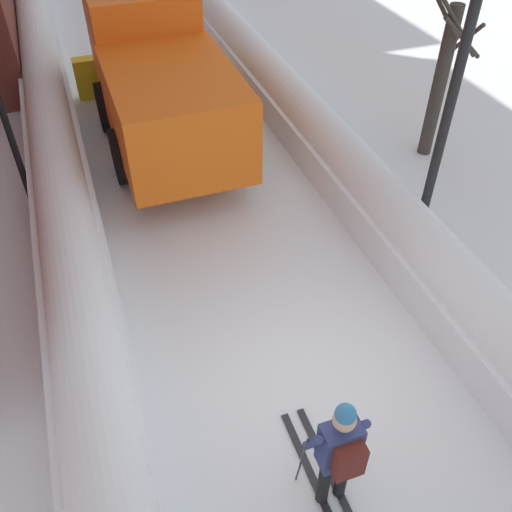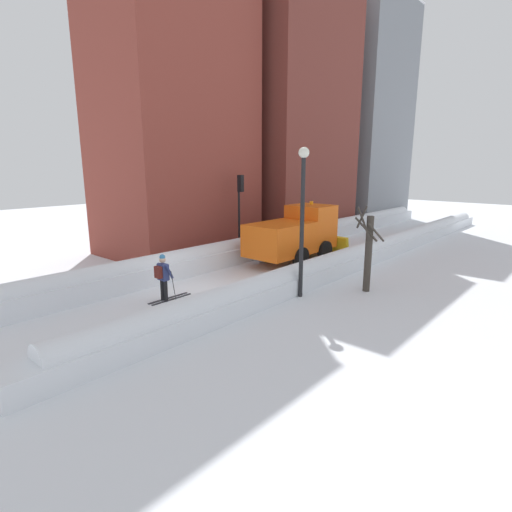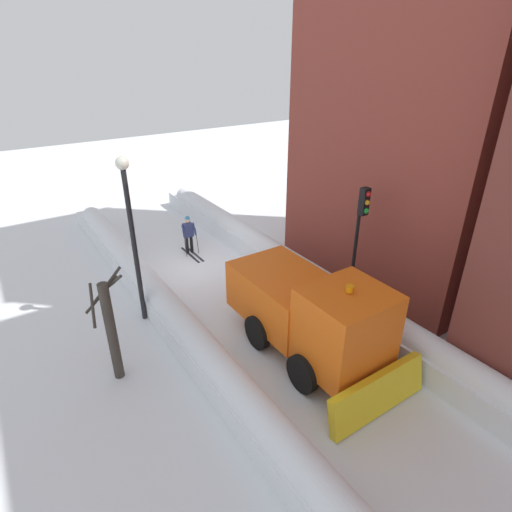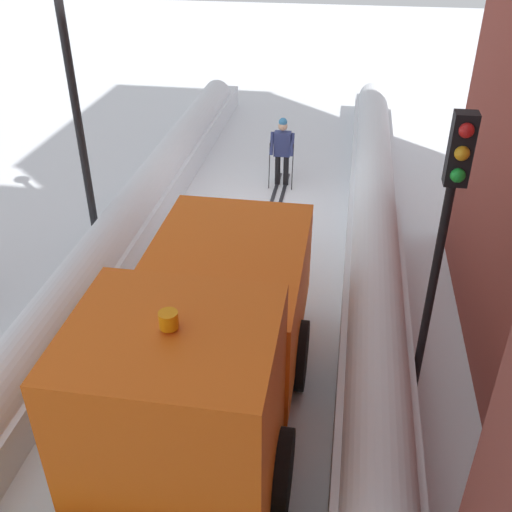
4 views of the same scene
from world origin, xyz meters
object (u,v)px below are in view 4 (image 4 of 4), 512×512
(skier, at_px, (282,148))
(street_lamp, at_px, (72,84))
(traffic_light_pole, at_px, (447,215))
(plow_truck, at_px, (207,348))

(skier, xyz_separation_m, street_lamp, (3.56, 3.84, 2.55))
(skier, bearing_deg, traffic_light_pole, 112.12)
(plow_truck, distance_m, traffic_light_pole, 3.58)
(plow_truck, bearing_deg, street_lamp, -52.10)
(skier, bearing_deg, street_lamp, 47.14)
(plow_truck, xyz_separation_m, skier, (0.02, -8.43, -0.48))
(skier, distance_m, traffic_light_pole, 8.18)
(street_lamp, bearing_deg, skier, -132.86)
(plow_truck, bearing_deg, traffic_light_pole, -159.29)
(traffic_light_pole, relative_size, street_lamp, 0.80)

